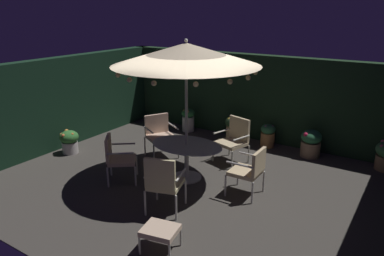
# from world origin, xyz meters

# --- Properties ---
(ground_plane) EXTENTS (7.95, 6.52, 0.02)m
(ground_plane) POSITION_xyz_m (0.00, 0.00, -0.01)
(ground_plane) COLOR #403C36
(hedge_backdrop_rear) EXTENTS (7.95, 0.30, 2.20)m
(hedge_backdrop_rear) POSITION_xyz_m (0.00, 3.11, 1.10)
(hedge_backdrop_rear) COLOR #1B331D
(hedge_backdrop_rear) RESTS_ON ground_plane
(hedge_backdrop_left) EXTENTS (0.30, 6.52, 2.20)m
(hedge_backdrop_left) POSITION_xyz_m (-3.83, 0.00, 1.10)
(hedge_backdrop_left) COLOR black
(hedge_backdrop_left) RESTS_ON ground_plane
(patio_dining_table) EXTENTS (1.51, 1.07, 0.74)m
(patio_dining_table) POSITION_xyz_m (-0.14, 0.04, 0.57)
(patio_dining_table) COLOR silver
(patio_dining_table) RESTS_ON ground_plane
(patio_umbrella) EXTENTS (2.80, 2.80, 2.79)m
(patio_umbrella) POSITION_xyz_m (-0.14, 0.04, 2.51)
(patio_umbrella) COLOR beige
(patio_umbrella) RESTS_ON ground_plane
(patio_chair_north) EXTENTS (0.72, 0.73, 1.05)m
(patio_chair_north) POSITION_xyz_m (0.28, -1.29, 0.60)
(patio_chair_north) COLOR silver
(patio_chair_north) RESTS_ON ground_plane
(patio_chair_northeast) EXTENTS (0.58, 0.58, 0.92)m
(patio_chair_northeast) POSITION_xyz_m (1.23, 0.06, 0.54)
(patio_chair_northeast) COLOR silver
(patio_chair_northeast) RESTS_ON ground_plane
(patio_chair_east) EXTENTS (0.76, 0.72, 0.99)m
(patio_chair_east) POSITION_xyz_m (0.25, 1.37, 0.56)
(patio_chair_east) COLOR beige
(patio_chair_east) RESTS_ON ground_plane
(patio_chair_southeast) EXTENTS (0.82, 0.84, 0.96)m
(patio_chair_southeast) POSITION_xyz_m (-1.35, 0.71, 0.57)
(patio_chair_southeast) COLOR beige
(patio_chair_southeast) RESTS_ON ground_plane
(patio_chair_south) EXTENTS (0.78, 0.78, 0.94)m
(patio_chair_south) POSITION_xyz_m (-1.23, -0.82, 0.54)
(patio_chair_south) COLOR beige
(patio_chair_south) RESTS_ON ground_plane
(ottoman_footrest) EXTENTS (0.57, 0.51, 0.36)m
(ottoman_footrest) POSITION_xyz_m (0.86, -2.14, 0.31)
(ottoman_footrest) COLOR beige
(ottoman_footrest) RESTS_ON ground_plane
(potted_plant_right_near) EXTENTS (0.47, 0.47, 0.65)m
(potted_plant_right_near) POSITION_xyz_m (1.64, 2.58, 0.34)
(potted_plant_right_near) COLOR #856850
(potted_plant_right_near) RESTS_ON ground_plane
(potted_plant_back_left) EXTENTS (0.42, 0.42, 0.68)m
(potted_plant_back_left) POSITION_xyz_m (-0.35, 2.52, 0.37)
(potted_plant_back_left) COLOR tan
(potted_plant_back_left) RESTS_ON ground_plane
(potted_plant_left_far) EXTENTS (0.45, 0.44, 0.56)m
(potted_plant_left_far) POSITION_xyz_m (-3.26, -0.34, 0.31)
(potted_plant_left_far) COLOR beige
(potted_plant_left_far) RESTS_ON ground_plane
(potted_plant_right_far) EXTENTS (0.36, 0.36, 0.58)m
(potted_plant_right_far) POSITION_xyz_m (0.55, 2.64, 0.31)
(potted_plant_right_far) COLOR #A16D40
(potted_plant_right_far) RESTS_ON ground_plane
(potted_plant_front_corner) EXTENTS (0.37, 0.37, 0.65)m
(potted_plant_front_corner) POSITION_xyz_m (-1.80, 2.60, 0.35)
(potted_plant_front_corner) COLOR silver
(potted_plant_front_corner) RESTS_ON ground_plane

